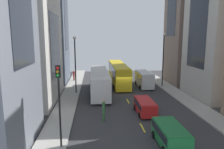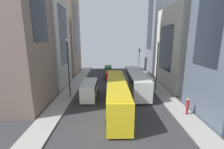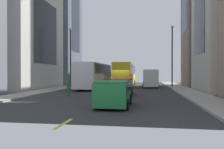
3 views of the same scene
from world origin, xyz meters
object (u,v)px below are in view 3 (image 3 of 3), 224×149
Objects in this scene: streetcar_yellow at (125,73)px; pedestrian_crossing_near at (82,78)px; car_red_0 at (122,86)px; car_green_1 at (114,91)px; city_bus_white at (95,74)px; pedestrian_waiting_curb at (68,83)px; delivery_van_white at (150,77)px.

streetcar_yellow reaches higher than pedestrian_crossing_near.
car_green_1 is at bearing -87.89° from car_red_0.
car_red_0 is (4.69, -9.18, -1.10)m from city_bus_white.
pedestrian_crossing_near is (-9.28, 18.26, 0.31)m from car_red_0.
streetcar_yellow is 17.89m from pedestrian_waiting_curb.
pedestrian_waiting_curb is (4.66, -20.04, -0.01)m from pedestrian_crossing_near.
car_green_1 is 27.05m from pedestrian_crossing_near.
car_green_1 is (1.34, -22.78, -1.18)m from streetcar_yellow.
city_bus_white reaches higher than car_red_0.
pedestrian_crossing_near is at bearing 162.84° from streetcar_yellow.
streetcar_yellow is 3.52× the size of car_green_1.
streetcar_yellow is at bearing 61.18° from city_bus_white.
pedestrian_waiting_curb is at bearing -101.41° from streetcar_yellow.
car_green_1 is (-2.64, -19.50, -0.57)m from delivery_van_white.
pedestrian_crossing_near is (-12.18, 5.80, -0.30)m from delivery_van_white.
pedestrian_waiting_curb is at bearing 175.69° from pedestrian_crossing_near.
pedestrian_crossing_near is (-8.20, 2.53, -0.91)m from streetcar_yellow.
car_green_1 is at bearing -135.99° from pedestrian_waiting_curb.
pedestrian_waiting_curb is (0.07, -10.96, -0.80)m from city_bus_white.
city_bus_white is 5.65× the size of pedestrian_waiting_curb.
city_bus_white is 3.08× the size of car_green_1.
pedestrian_crossing_near is (-4.59, 9.08, -0.79)m from city_bus_white.
car_red_0 is 1.87× the size of pedestrian_waiting_curb.
streetcar_yellow reaches higher than pedestrian_waiting_curb.
delivery_van_white is 1.39× the size of car_green_1.
streetcar_yellow is at bearing 140.59° from delivery_van_white.
streetcar_yellow is 6.47× the size of pedestrian_waiting_curb.
delivery_van_white reaches higher than pedestrian_waiting_curb.
streetcar_yellow is (3.60, 6.55, 0.12)m from city_bus_white.
pedestrian_crossing_near is at bearing 116.94° from car_red_0.
pedestrian_crossing_near is at bearing 116.84° from city_bus_white.
delivery_van_white reaches higher than car_green_1.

